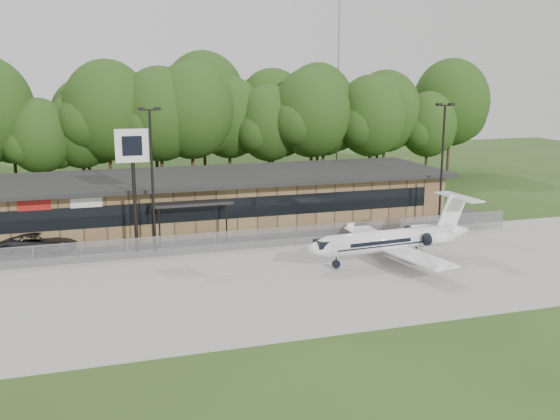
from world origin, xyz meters
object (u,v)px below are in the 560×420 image
object	(u,v)px
suv	(39,242)
pole_sign	(133,159)
terminal	(204,199)
business_jet	(393,241)

from	to	relation	value
suv	pole_sign	world-z (taller)	pole_sign
terminal	business_jet	distance (m)	17.92
terminal	suv	size ratio (longest dim) A/B	7.86
terminal	business_jet	bearing A→B (deg)	-56.42
terminal	suv	xyz separation A→B (m)	(-12.87, -4.92, -1.45)
terminal	pole_sign	size ratio (longest dim) A/B	4.68
business_jet	pole_sign	world-z (taller)	pole_sign
business_jet	suv	bearing A→B (deg)	152.27
pole_sign	suv	bearing A→B (deg)	162.41
business_jet	suv	xyz separation A→B (m)	(-22.78, 10.00, -0.82)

